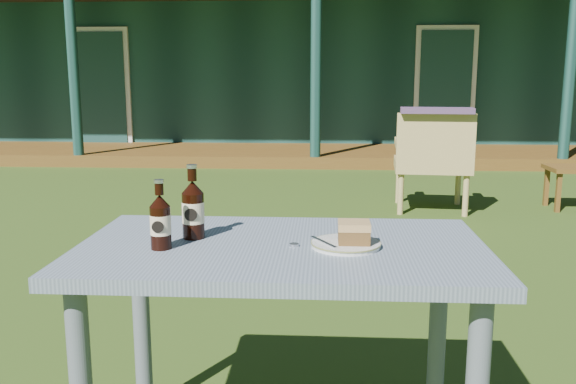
# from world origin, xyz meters

# --- Properties ---
(ground) EXTENTS (80.00, 80.00, 0.00)m
(ground) POSITION_xyz_m (0.00, 0.00, 0.00)
(ground) COLOR #334916
(pavilion) EXTENTS (15.80, 8.30, 3.45)m
(pavilion) POSITION_xyz_m (-0.00, 9.39, 1.61)
(pavilion) COLOR #163932
(pavilion) RESTS_ON ground
(cafe_table) EXTENTS (1.20, 0.70, 0.72)m
(cafe_table) POSITION_xyz_m (0.00, -1.60, 0.62)
(cafe_table) COLOR slate
(cafe_table) RESTS_ON ground
(plate) EXTENTS (0.20, 0.20, 0.01)m
(plate) POSITION_xyz_m (0.19, -1.62, 0.73)
(plate) COLOR silver
(plate) RESTS_ON cafe_table
(cake_slice) EXTENTS (0.09, 0.09, 0.06)m
(cake_slice) POSITION_xyz_m (0.21, -1.62, 0.77)
(cake_slice) COLOR brown
(cake_slice) RESTS_ON plate
(fork) EXTENTS (0.08, 0.13, 0.00)m
(fork) POSITION_xyz_m (0.12, -1.63, 0.74)
(fork) COLOR silver
(fork) RESTS_ON plate
(cola_bottle_near) EXTENTS (0.07, 0.07, 0.23)m
(cola_bottle_near) POSITION_xyz_m (-0.27, -1.55, 0.81)
(cola_bottle_near) COLOR black
(cola_bottle_near) RESTS_ON cafe_table
(cola_bottle_far) EXTENTS (0.06, 0.06, 0.20)m
(cola_bottle_far) POSITION_xyz_m (-0.34, -1.67, 0.80)
(cola_bottle_far) COLOR black
(cola_bottle_far) RESTS_ON cafe_table
(bottle_cap) EXTENTS (0.03, 0.03, 0.01)m
(bottle_cap) POSITION_xyz_m (0.04, -1.62, 0.72)
(bottle_cap) COLOR silver
(bottle_cap) RESTS_ON cafe_table
(armchair_left) EXTENTS (0.72, 0.68, 0.90)m
(armchair_left) POSITION_xyz_m (1.10, 2.18, 0.51)
(armchair_left) COLOR tan
(armchair_left) RESTS_ON ground
(floral_throw) EXTENTS (0.63, 0.26, 0.05)m
(floral_throw) POSITION_xyz_m (1.09, 2.00, 0.93)
(floral_throw) COLOR #53395B
(floral_throw) RESTS_ON armchair_left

